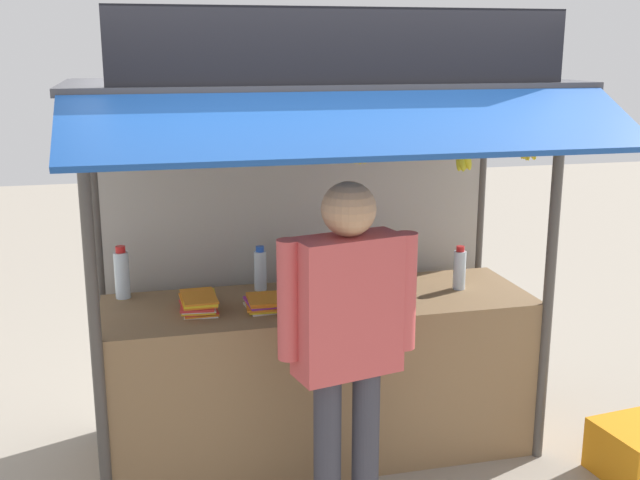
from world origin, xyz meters
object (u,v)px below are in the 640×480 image
at_px(plastic_crate, 640,452).
at_px(magazine_stack_rear_center, 199,303).
at_px(water_bottle_right, 122,274).
at_px(banana_bunch_inner_left, 361,149).
at_px(water_bottle_far_right, 337,270).
at_px(magazine_stack_front_right, 264,303).
at_px(water_bottle_far_left, 459,269).
at_px(banana_bunch_leftmost, 530,144).
at_px(vendor_person, 348,329).
at_px(water_bottle_center, 260,270).
at_px(magazine_stack_mid_left, 320,299).
at_px(magazine_stack_mid_right, 371,294).
at_px(water_bottle_back_right, 386,261).
at_px(banana_bunch_inner_right, 464,157).

bearing_deg(plastic_crate, magazine_stack_rear_center, 162.91).
distance_m(water_bottle_right, banana_bunch_inner_left, 1.61).
height_order(water_bottle_far_right, plastic_crate, water_bottle_far_right).
relative_size(water_bottle_right, magazine_stack_front_right, 1.21).
distance_m(water_bottle_far_left, banana_bunch_leftmost, 0.94).
xyz_separation_m(water_bottle_far_left, vendor_person, (-0.92, -0.81, -0.00)).
distance_m(magazine_stack_front_right, banana_bunch_leftmost, 1.64).
distance_m(water_bottle_center, magazine_stack_mid_left, 0.46).
xyz_separation_m(water_bottle_far_right, magazine_stack_rear_center, (-0.81, -0.12, -0.10)).
height_order(banana_bunch_inner_left, banana_bunch_leftmost, same).
height_order(magazine_stack_front_right, plastic_crate, magazine_stack_front_right).
bearing_deg(magazine_stack_rear_center, magazine_stack_front_right, -9.42).
bearing_deg(banana_bunch_inner_left, water_bottle_far_left, 32.47).
bearing_deg(magazine_stack_rear_center, magazine_stack_mid_right, -2.91).
xyz_separation_m(water_bottle_back_right, banana_bunch_leftmost, (0.49, -0.81, 0.81)).
height_order(water_bottle_far_left, magazine_stack_rear_center, water_bottle_far_left).
relative_size(water_bottle_far_left, vendor_person, 0.15).
bearing_deg(banana_bunch_leftmost, water_bottle_right, 159.14).
xyz_separation_m(water_bottle_far_left, magazine_stack_front_right, (-1.19, -0.08, -0.09)).
bearing_deg(banana_bunch_leftmost, water_bottle_center, 149.67).
bearing_deg(magazine_stack_mid_left, water_bottle_far_left, 6.10).
height_order(magazine_stack_front_right, vendor_person, vendor_person).
distance_m(water_bottle_far_right, water_bottle_right, 1.23).
relative_size(water_bottle_back_right, magazine_stack_front_right, 0.91).
distance_m(water_bottle_center, banana_bunch_inner_right, 1.40).
bearing_deg(water_bottle_far_left, water_bottle_back_right, 137.52).
distance_m(magazine_stack_mid_left, banana_bunch_leftmost, 1.39).
height_order(water_bottle_far_left, plastic_crate, water_bottle_far_left).
relative_size(water_bottle_far_left, banana_bunch_inner_right, 0.85).
relative_size(banana_bunch_inner_left, vendor_person, 0.14).
relative_size(magazine_stack_rear_center, banana_bunch_inner_right, 1.05).
relative_size(water_bottle_far_right, plastic_crate, 0.71).
bearing_deg(magazine_stack_mid_right, banana_bunch_inner_right, -50.58).
height_order(magazine_stack_mid_right, banana_bunch_inner_right, banana_bunch_inner_right).
distance_m(water_bottle_far_left, banana_bunch_inner_left, 1.21).
bearing_deg(water_bottle_far_right, water_bottle_far_left, -7.24).
bearing_deg(banana_bunch_leftmost, magazine_stack_mid_right, 149.44).
xyz_separation_m(magazine_stack_rear_center, magazine_stack_front_right, (0.35, -0.06, -0.01)).
relative_size(magazine_stack_front_right, vendor_person, 0.14).
xyz_separation_m(water_bottle_right, vendor_person, (1.02, -1.11, -0.02)).
distance_m(water_bottle_back_right, plastic_crate, 1.79).
distance_m(banana_bunch_inner_right, plastic_crate, 1.95).
relative_size(water_bottle_center, magazine_stack_rear_center, 0.82).
bearing_deg(vendor_person, water_bottle_center, -90.53).
xyz_separation_m(magazine_stack_mid_left, banana_bunch_leftmost, (1.01, -0.40, 0.88)).
distance_m(water_bottle_far_left, magazine_stack_front_right, 1.19).
height_order(magazine_stack_mid_left, vendor_person, vendor_person).
xyz_separation_m(magazine_stack_rear_center, vendor_person, (0.62, -0.79, 0.08)).
xyz_separation_m(water_bottle_right, banana_bunch_inner_left, (1.17, -0.79, 0.78)).
distance_m(water_bottle_right, banana_bunch_inner_right, 2.02).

